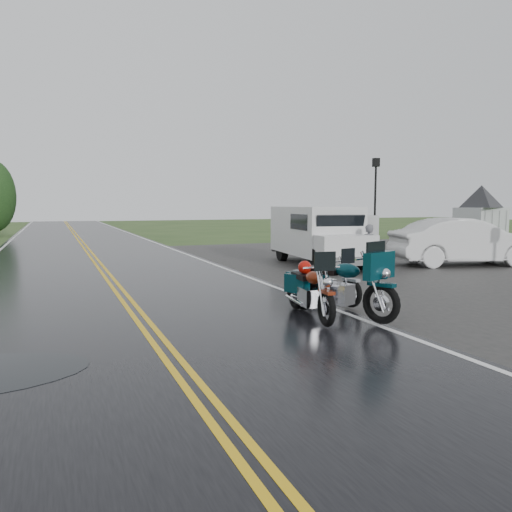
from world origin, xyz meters
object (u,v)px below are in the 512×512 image
(motorcycle_red, at_px, (327,294))
(lamp_post_far_right, at_px, (375,202))
(motorcycle_silver, at_px, (351,281))
(visitor_center, at_px, (481,200))
(sedan_white, at_px, (464,243))
(person_at_van, at_px, (368,249))
(van_white, at_px, (316,239))
(motorcycle_teal, at_px, (382,286))

(motorcycle_red, height_order, lamp_post_far_right, lamp_post_far_right)
(motorcycle_silver, xyz_separation_m, lamp_post_far_right, (9.55, 12.60, 1.67))
(lamp_post_far_right, bearing_deg, visitor_center, -6.87)
(motorcycle_silver, distance_m, lamp_post_far_right, 15.90)
(motorcycle_silver, height_order, sedan_white, sedan_white)
(motorcycle_red, xyz_separation_m, person_at_van, (4.93, 5.89, 0.12))
(motorcycle_silver, height_order, lamp_post_far_right, lamp_post_far_right)
(motorcycle_red, bearing_deg, visitor_center, 44.60)
(sedan_white, bearing_deg, lamp_post_far_right, 3.00)
(van_white, relative_size, person_at_van, 3.59)
(van_white, bearing_deg, visitor_center, 31.85)
(motorcycle_silver, bearing_deg, motorcycle_teal, -114.67)
(motorcycle_teal, distance_m, lamp_post_far_right, 17.22)
(van_white, bearing_deg, motorcycle_teal, -103.51)
(motorcycle_silver, bearing_deg, lamp_post_far_right, 40.04)
(motorcycle_teal, relative_size, lamp_post_far_right, 0.55)
(motorcycle_red, relative_size, sedan_white, 0.43)
(motorcycle_silver, bearing_deg, motorcycle_red, -148.96)
(van_white, bearing_deg, lamp_post_far_right, 50.82)
(motorcycle_teal, bearing_deg, van_white, 47.81)
(sedan_white, bearing_deg, van_white, 101.76)
(visitor_center, relative_size, sedan_white, 3.18)
(van_white, height_order, lamp_post_far_right, lamp_post_far_right)
(van_white, xyz_separation_m, sedan_white, (5.72, -0.39, -0.24))
(motorcycle_silver, xyz_separation_m, van_white, (2.09, 5.24, 0.47))
(motorcycle_red, height_order, motorcycle_silver, motorcycle_red)
(visitor_center, relative_size, van_white, 2.94)
(lamp_post_far_right, bearing_deg, van_white, -135.40)
(visitor_center, bearing_deg, van_white, -154.37)
(sedan_white, bearing_deg, motorcycle_teal, 143.44)
(motorcycle_red, distance_m, sedan_white, 10.95)
(person_at_van, relative_size, sedan_white, 0.30)
(motorcycle_silver, height_order, person_at_van, person_at_van)
(sedan_white, relative_size, lamp_post_far_right, 1.11)
(motorcycle_red, distance_m, motorcycle_silver, 1.79)
(person_at_van, bearing_deg, visitor_center, -154.02)
(visitor_center, height_order, lamp_post_far_right, visitor_center)
(lamp_post_far_right, bearing_deg, motorcycle_red, -128.09)
(van_white, bearing_deg, sedan_white, 2.30)
(motorcycle_teal, height_order, motorcycle_silver, motorcycle_teal)
(motorcycle_red, relative_size, motorcycle_silver, 1.07)
(motorcycle_red, bearing_deg, person_at_van, 57.32)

